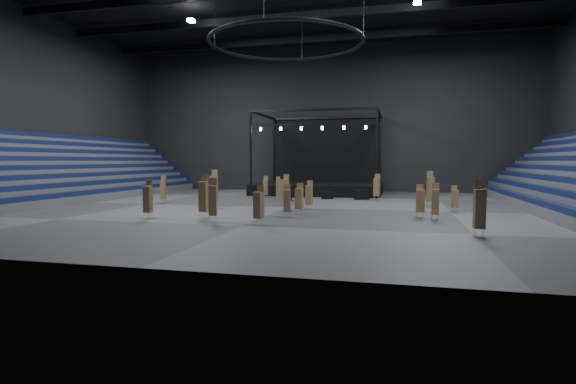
% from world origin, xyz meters
% --- Properties ---
extents(floor, '(50.00, 50.00, 0.00)m').
position_xyz_m(floor, '(0.00, 0.00, 0.00)').
color(floor, '#444446').
rests_on(floor, ground).
extents(wall_back, '(50.00, 0.20, 18.00)m').
position_xyz_m(wall_back, '(0.00, 21.00, 9.00)').
color(wall_back, black).
rests_on(wall_back, ground).
extents(wall_front, '(50.00, 0.20, 18.00)m').
position_xyz_m(wall_front, '(0.00, -21.00, 9.00)').
color(wall_front, black).
rests_on(wall_front, ground).
extents(wall_left, '(0.20, 42.00, 18.00)m').
position_xyz_m(wall_left, '(-25.00, 0.00, 9.00)').
color(wall_left, black).
rests_on(wall_left, ground).
extents(bleachers_left, '(7.20, 40.00, 6.40)m').
position_xyz_m(bleachers_left, '(-22.94, 0.00, 1.73)').
color(bleachers_left, '#4F4F52').
rests_on(bleachers_left, floor).
extents(stage, '(14.00, 10.00, 9.20)m').
position_xyz_m(stage, '(0.00, 16.24, 1.45)').
color(stage, black).
rests_on(stage, floor).
extents(truss_ring, '(12.30, 12.30, 5.15)m').
position_xyz_m(truss_ring, '(-0.00, 0.00, 13.00)').
color(truss_ring, black).
rests_on(truss_ring, ceiling).
extents(flight_case_left, '(1.07, 0.57, 0.70)m').
position_xyz_m(flight_case_left, '(-1.86, 9.62, 0.35)').
color(flight_case_left, black).
rests_on(flight_case_left, floor).
extents(flight_case_mid, '(1.29, 0.88, 0.78)m').
position_xyz_m(flight_case_mid, '(1.97, 8.86, 0.39)').
color(flight_case_mid, black).
rests_on(flight_case_mid, floor).
extents(flight_case_right, '(1.51, 1.10, 0.91)m').
position_xyz_m(flight_case_right, '(5.32, 8.89, 0.45)').
color(flight_case_right, black).
rests_on(flight_case_right, floor).
extents(chair_stack_0, '(0.54, 0.54, 2.20)m').
position_xyz_m(chair_stack_0, '(2.00, -4.26, 1.16)').
color(chair_stack_0, silver).
rests_on(chair_stack_0, floor).
extents(chair_stack_1, '(0.51, 0.51, 2.25)m').
position_xyz_m(chair_stack_1, '(-4.12, 8.01, 1.17)').
color(chair_stack_1, silver).
rests_on(chair_stack_1, floor).
extents(chair_stack_2, '(0.69, 0.69, 2.63)m').
position_xyz_m(chair_stack_2, '(-0.51, 1.59, 1.38)').
color(chair_stack_2, silver).
rests_on(chair_stack_2, floor).
extents(chair_stack_3, '(0.62, 0.62, 2.93)m').
position_xyz_m(chair_stack_3, '(11.27, 3.33, 1.49)').
color(chair_stack_3, silver).
rests_on(chair_stack_3, floor).
extents(chair_stack_4, '(0.55, 0.55, 2.85)m').
position_xyz_m(chair_stack_4, '(12.61, -11.25, 1.45)').
color(chair_stack_4, silver).
rests_on(chair_stack_4, floor).
extents(chair_stack_5, '(0.59, 0.59, 2.32)m').
position_xyz_m(chair_stack_5, '(0.81, -9.87, 1.22)').
color(chair_stack_5, silver).
rests_on(chair_stack_5, floor).
extents(chair_stack_6, '(0.48, 0.48, 2.53)m').
position_xyz_m(chair_stack_6, '(-7.17, -8.65, 1.30)').
color(chair_stack_6, silver).
rests_on(chair_stack_6, floor).
extents(chair_stack_7, '(0.55, 0.55, 2.47)m').
position_xyz_m(chair_stack_7, '(-11.35, 0.78, 1.26)').
color(chair_stack_7, silver).
rests_on(chair_stack_7, floor).
extents(chair_stack_8, '(0.63, 0.63, 2.54)m').
position_xyz_m(chair_stack_8, '(6.78, 8.01, 1.33)').
color(chair_stack_8, silver).
rests_on(chair_stack_8, floor).
extents(chair_stack_9, '(0.53, 0.53, 2.18)m').
position_xyz_m(chair_stack_9, '(1.57, -6.04, 1.14)').
color(chair_stack_9, silver).
rests_on(chair_stack_9, floor).
extents(chair_stack_10, '(0.58, 0.58, 2.70)m').
position_xyz_m(chair_stack_10, '(-2.37, -9.19, 1.37)').
color(chair_stack_10, silver).
rests_on(chair_stack_10, floor).
extents(chair_stack_11, '(0.56, 0.56, 2.22)m').
position_xyz_m(chair_stack_11, '(10.14, -4.36, 1.17)').
color(chair_stack_11, silver).
rests_on(chair_stack_11, floor).
extents(chair_stack_12, '(0.51, 0.51, 2.89)m').
position_xyz_m(chair_stack_12, '(-3.69, -7.63, 1.47)').
color(chair_stack_12, silver).
rests_on(chair_stack_12, floor).
extents(chair_stack_13, '(0.56, 0.56, 3.03)m').
position_xyz_m(chair_stack_13, '(-6.04, -0.45, 1.54)').
color(chair_stack_13, silver).
rests_on(chair_stack_13, floor).
extents(chair_stack_14, '(0.51, 0.51, 1.96)m').
position_xyz_m(chair_stack_14, '(12.73, -0.38, 1.04)').
color(chair_stack_14, silver).
rests_on(chair_stack_14, floor).
extents(chair_stack_15, '(0.53, 0.53, 2.25)m').
position_xyz_m(chair_stack_15, '(2.07, -1.02, 1.17)').
color(chair_stack_15, silver).
rests_on(chair_stack_15, floor).
extents(chair_stack_16, '(0.49, 0.49, 2.35)m').
position_xyz_m(chair_stack_16, '(11.01, -5.28, 1.22)').
color(chair_stack_16, silver).
rests_on(chair_stack_16, floor).
extents(chair_stack_17, '(0.55, 0.55, 2.31)m').
position_xyz_m(chair_stack_17, '(-2.05, 5.24, 1.18)').
color(chair_stack_17, silver).
rests_on(chair_stack_17, floor).
extents(man_center, '(0.78, 0.57, 1.95)m').
position_xyz_m(man_center, '(-5.35, -3.06, 0.98)').
color(man_center, black).
rests_on(man_center, floor).
extents(crew_member, '(0.72, 0.88, 1.70)m').
position_xyz_m(crew_member, '(0.93, -2.53, 0.85)').
color(crew_member, black).
rests_on(crew_member, floor).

